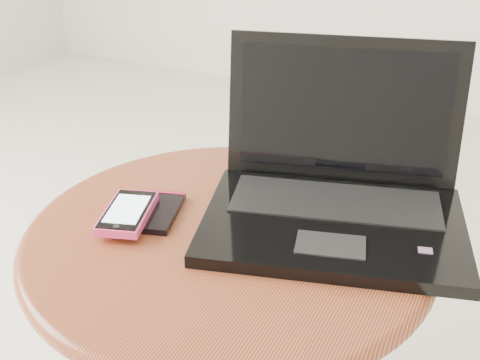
% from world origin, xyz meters
% --- Properties ---
extents(table, '(0.62, 0.62, 0.49)m').
position_xyz_m(table, '(0.02, 0.03, 0.38)').
color(table, brown).
rests_on(table, ground).
extents(laptop, '(0.44, 0.40, 0.25)m').
position_xyz_m(laptop, '(0.15, 0.14, 0.54)').
color(laptop, black).
rests_on(laptop, table).
extents(phone_black, '(0.09, 0.13, 0.01)m').
position_xyz_m(phone_black, '(-0.09, 0.02, 0.50)').
color(phone_black, black).
rests_on(phone_black, table).
extents(phone_pink, '(0.10, 0.14, 0.01)m').
position_xyz_m(phone_pink, '(-0.12, -0.02, 0.51)').
color(phone_pink, '#EA3873').
rests_on(phone_pink, phone_black).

